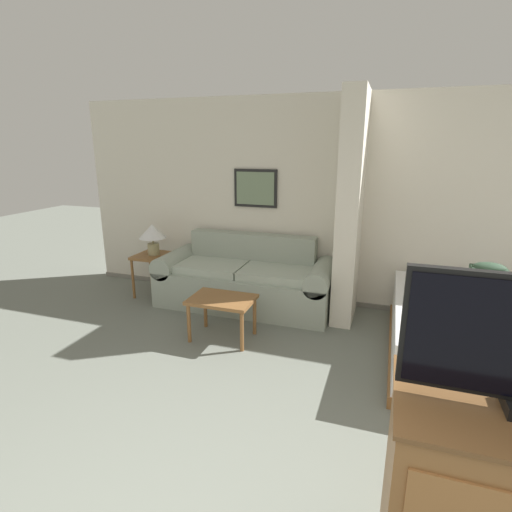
# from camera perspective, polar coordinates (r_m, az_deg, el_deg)

# --- Properties ---
(wall_back) EXTENTS (7.16, 0.16, 2.60)m
(wall_back) POSITION_cam_1_polar(r_m,az_deg,el_deg) (5.09, 11.83, 7.23)
(wall_back) COLOR silver
(wall_back) RESTS_ON ground_plane
(wall_partition_pillar) EXTENTS (0.24, 0.72, 2.60)m
(wall_partition_pillar) POSITION_cam_1_polar(r_m,az_deg,el_deg) (4.66, 13.29, 6.44)
(wall_partition_pillar) COLOR silver
(wall_partition_pillar) RESTS_ON ground_plane
(couch) EXTENTS (2.23, 0.84, 0.89)m
(couch) POSITION_cam_1_polar(r_m,az_deg,el_deg) (5.11, -1.55, -3.53)
(couch) COLOR #99A393
(couch) RESTS_ON ground_plane
(coffee_table) EXTENTS (0.67, 0.47, 0.46)m
(coffee_table) POSITION_cam_1_polar(r_m,az_deg,el_deg) (4.25, -4.88, -6.77)
(coffee_table) COLOR brown
(coffee_table) RESTS_ON ground_plane
(side_table) EXTENTS (0.49, 0.49, 0.58)m
(side_table) POSITION_cam_1_polar(r_m,az_deg,el_deg) (5.59, -14.31, -0.68)
(side_table) COLOR brown
(side_table) RESTS_ON ground_plane
(table_lamp) EXTENTS (0.36, 0.36, 0.42)m
(table_lamp) POSITION_cam_1_polar(r_m,az_deg,el_deg) (5.50, -14.57, 3.12)
(table_lamp) COLOR tan
(table_lamp) RESTS_ON side_table
(bed) EXTENTS (1.76, 1.99, 0.55)m
(bed) POSITION_cam_1_polar(r_m,az_deg,el_deg) (4.39, 30.40, -9.88)
(bed) COLOR brown
(bed) RESTS_ON ground_plane
(backpack) EXTENTS (0.29, 0.22, 0.44)m
(backpack) POSITION_cam_1_polar(r_m,az_deg,el_deg) (4.21, 30.08, -3.61)
(backpack) COLOR #2D4733
(backpack) RESTS_ON bed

